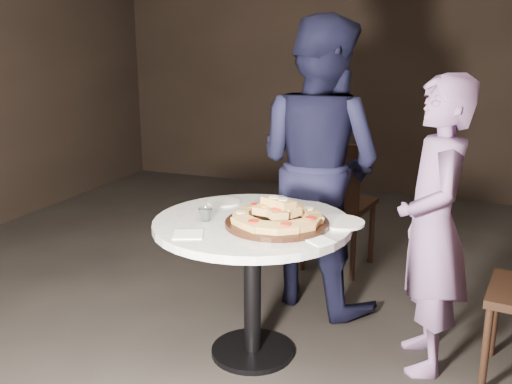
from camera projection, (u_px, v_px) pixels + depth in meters
floor at (275, 359)px, 2.93m from camera, size 7.00×7.00×0.00m
table at (252, 246)px, 2.83m from camera, size 1.00×1.00×0.73m
serving_board at (277, 223)px, 2.71m from camera, size 0.57×0.57×0.02m
focaccia_pile at (278, 214)px, 2.70m from camera, size 0.44×0.44×0.12m
plate_left at (224, 202)px, 3.08m from camera, size 0.19×0.19×0.01m
plate_right at (341, 222)px, 2.73m from camera, size 0.26×0.26×0.01m
water_glass at (205, 215)px, 2.77m from camera, size 0.09×0.09×0.06m
napkin_near at (188, 234)px, 2.58m from camera, size 0.17×0.17×0.01m
napkin_far at (320, 241)px, 2.49m from camera, size 0.14×0.14×0.01m
chair_far at (334, 197)px, 3.91m from camera, size 0.50×0.52×0.94m
diner_navy at (319, 165)px, 3.39m from camera, size 1.03×0.92×1.73m
diner_teal at (433, 227)px, 2.71m from camera, size 0.47×0.60×1.44m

